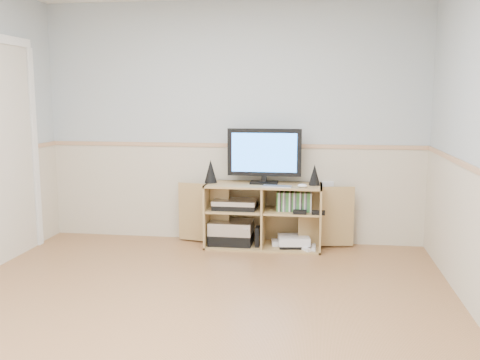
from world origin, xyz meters
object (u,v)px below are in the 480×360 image
media_cabinet (264,214)px  keyboard (277,186)px  monitor (264,154)px  game_consoles (293,241)px

media_cabinet → keyboard: (0.15, -0.19, 0.32)m
media_cabinet → keyboard: 0.41m
media_cabinet → monitor: bearing=-90.0°
monitor → keyboard: bearing=-51.8°
media_cabinet → game_consoles: (0.30, -0.07, -0.26)m
monitor → game_consoles: bearing=-11.4°
game_consoles → monitor: bearing=168.6°
media_cabinet → keyboard: size_ratio=6.43×
game_consoles → keyboard: bearing=-140.3°
monitor → media_cabinet: bearing=90.0°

